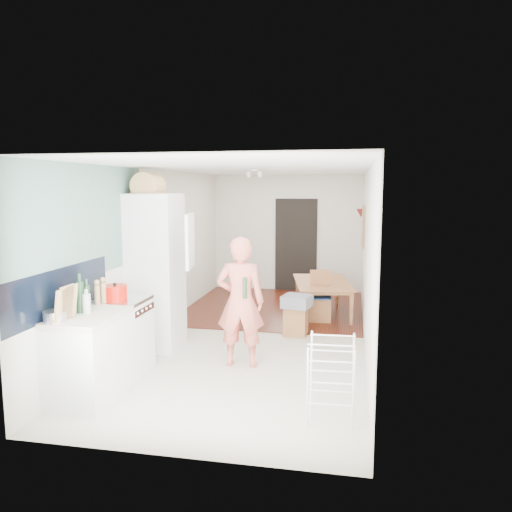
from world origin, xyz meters
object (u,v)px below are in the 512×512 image
(dining_table, at_px, (324,301))
(dining_chair, at_px, (320,297))
(person, at_px, (240,290))
(drying_rack, at_px, (331,381))
(stool, at_px, (296,321))

(dining_table, distance_m, dining_chair, 0.51)
(person, xyz_separation_m, drying_rack, (1.19, -1.38, -0.55))
(dining_table, distance_m, drying_rack, 4.18)
(dining_table, xyz_separation_m, drying_rack, (0.31, -4.16, 0.17))
(person, distance_m, dining_chair, 2.52)
(stool, xyz_separation_m, drying_rack, (0.66, -2.83, 0.20))
(person, bearing_deg, drying_rack, 125.41)
(dining_chair, bearing_deg, person, -114.11)
(dining_chair, bearing_deg, stool, -113.85)
(dining_table, bearing_deg, person, 151.99)
(dining_table, bearing_deg, drying_rack, 173.80)
(person, height_order, dining_chair, person)
(person, height_order, drying_rack, person)
(person, bearing_deg, dining_chair, -115.54)
(person, relative_size, stool, 4.43)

